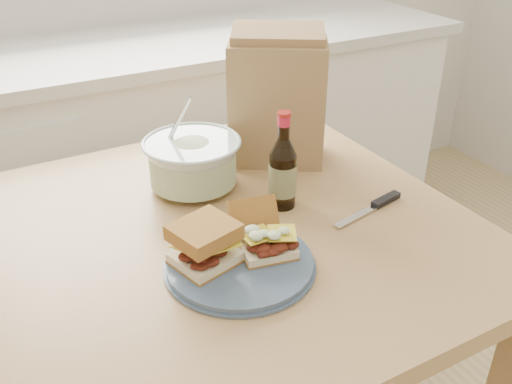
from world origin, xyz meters
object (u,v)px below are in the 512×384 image
paper_bag (277,102)px  beer_bottle (283,172)px  dining_table (231,270)px  coleslaw_bowl (193,164)px

paper_bag → beer_bottle: bearing=-85.2°
dining_table → beer_bottle: beer_bottle is taller
dining_table → beer_bottle: 0.24m
dining_table → paper_bag: paper_bag is taller
coleslaw_bowl → beer_bottle: (0.14, -0.17, 0.02)m
coleslaw_bowl → paper_bag: 0.27m
beer_bottle → dining_table: bearing=-153.2°
coleslaw_bowl → paper_bag: (0.25, 0.04, 0.09)m
beer_bottle → paper_bag: paper_bag is taller
coleslaw_bowl → beer_bottle: size_ratio=1.02×
coleslaw_bowl → paper_bag: bearing=9.8°
dining_table → beer_bottle: size_ratio=4.47×
dining_table → coleslaw_bowl: (-0.00, 0.19, 0.18)m
coleslaw_bowl → paper_bag: paper_bag is taller
dining_table → paper_bag: (0.24, 0.23, 0.27)m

